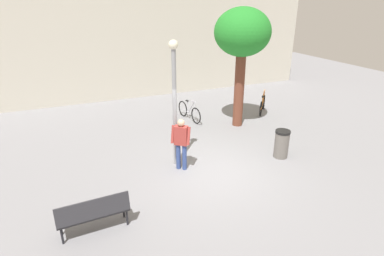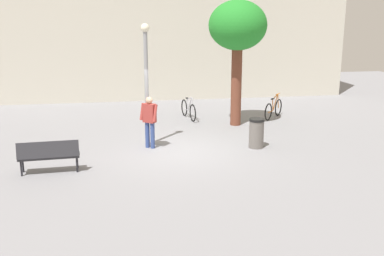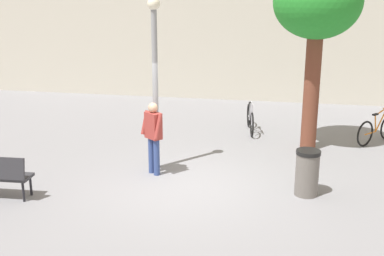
{
  "view_description": "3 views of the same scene",
  "coord_description": "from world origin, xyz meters",
  "px_view_note": "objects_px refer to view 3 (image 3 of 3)",
  "views": [
    {
      "loc": [
        -3.9,
        -7.59,
        4.98
      ],
      "look_at": [
        -0.17,
        1.3,
        1.0
      ],
      "focal_mm": 29.37,
      "sensor_mm": 36.0,
      "label": 1
    },
    {
      "loc": [
        -1.77,
        -13.31,
        4.17
      ],
      "look_at": [
        0.52,
        0.45,
        0.63
      ],
      "focal_mm": 41.68,
      "sensor_mm": 36.0,
      "label": 2
    },
    {
      "loc": [
        2.03,
        -9.46,
        4.05
      ],
      "look_at": [
        0.01,
        0.74,
        1.09
      ],
      "focal_mm": 45.09,
      "sensor_mm": 36.0,
      "label": 3
    }
  ],
  "objects_px": {
    "trash_bin": "(307,173)",
    "bicycle_orange": "(377,129)",
    "person_by_lamppost": "(153,133)",
    "bicycle_silver": "(250,119)",
    "lamppost": "(155,70)",
    "plaza_tree": "(317,7)"
  },
  "relations": [
    {
      "from": "lamppost",
      "to": "plaza_tree",
      "type": "height_order",
      "value": "plaza_tree"
    },
    {
      "from": "lamppost",
      "to": "bicycle_orange",
      "type": "height_order",
      "value": "lamppost"
    },
    {
      "from": "bicycle_silver",
      "to": "trash_bin",
      "type": "xyz_separation_m",
      "value": [
        1.51,
        -4.47,
        0.1
      ]
    },
    {
      "from": "lamppost",
      "to": "trash_bin",
      "type": "distance_m",
      "value": 4.01
    },
    {
      "from": "bicycle_orange",
      "to": "trash_bin",
      "type": "xyz_separation_m",
      "value": [
        -2.01,
        -4.02,
        0.1
      ]
    },
    {
      "from": "plaza_tree",
      "to": "bicycle_orange",
      "type": "relative_size",
      "value": 3.4
    },
    {
      "from": "person_by_lamppost",
      "to": "bicycle_orange",
      "type": "distance_m",
      "value": 6.45
    },
    {
      "from": "plaza_tree",
      "to": "bicycle_silver",
      "type": "xyz_separation_m",
      "value": [
        -1.64,
        1.36,
        -3.3
      ]
    },
    {
      "from": "lamppost",
      "to": "bicycle_orange",
      "type": "bearing_deg",
      "value": 29.54
    },
    {
      "from": "person_by_lamppost",
      "to": "bicycle_silver",
      "type": "relative_size",
      "value": 0.93
    },
    {
      "from": "bicycle_orange",
      "to": "trash_bin",
      "type": "bearing_deg",
      "value": -116.53
    },
    {
      "from": "plaza_tree",
      "to": "bicycle_orange",
      "type": "bearing_deg",
      "value": 25.92
    },
    {
      "from": "plaza_tree",
      "to": "trash_bin",
      "type": "distance_m",
      "value": 4.46
    },
    {
      "from": "person_by_lamppost",
      "to": "bicycle_silver",
      "type": "xyz_separation_m",
      "value": [
        1.88,
        3.93,
        -0.58
      ]
    },
    {
      "from": "bicycle_silver",
      "to": "bicycle_orange",
      "type": "relative_size",
      "value": 1.29
    },
    {
      "from": "person_by_lamppost",
      "to": "plaza_tree",
      "type": "height_order",
      "value": "plaza_tree"
    },
    {
      "from": "trash_bin",
      "to": "bicycle_orange",
      "type": "bearing_deg",
      "value": 63.47
    },
    {
      "from": "plaza_tree",
      "to": "bicycle_orange",
      "type": "height_order",
      "value": "plaza_tree"
    },
    {
      "from": "person_by_lamppost",
      "to": "trash_bin",
      "type": "height_order",
      "value": "person_by_lamppost"
    },
    {
      "from": "bicycle_silver",
      "to": "person_by_lamppost",
      "type": "bearing_deg",
      "value": -115.54
    },
    {
      "from": "lamppost",
      "to": "bicycle_silver",
      "type": "distance_m",
      "value": 4.47
    },
    {
      "from": "person_by_lamppost",
      "to": "bicycle_silver",
      "type": "height_order",
      "value": "person_by_lamppost"
    }
  ]
}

